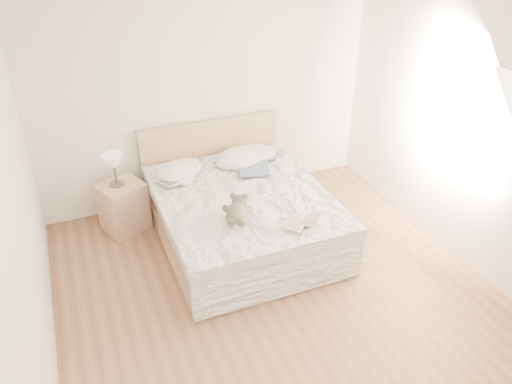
% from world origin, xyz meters
% --- Properties ---
extents(floor, '(4.00, 4.50, 0.00)m').
position_xyz_m(floor, '(0.00, 0.00, 0.00)').
color(floor, brown).
rests_on(floor, ground).
extents(wall_back, '(4.00, 0.02, 2.70)m').
position_xyz_m(wall_back, '(0.00, 2.25, 1.35)').
color(wall_back, white).
rests_on(wall_back, ground).
extents(wall_left, '(0.02, 4.50, 2.70)m').
position_xyz_m(wall_left, '(-2.00, 0.00, 1.35)').
color(wall_left, white).
rests_on(wall_left, ground).
extents(wall_right, '(0.02, 4.50, 2.70)m').
position_xyz_m(wall_right, '(2.00, 0.00, 1.35)').
color(wall_right, white).
rests_on(wall_right, ground).
extents(window, '(0.02, 1.30, 1.10)m').
position_xyz_m(window, '(1.99, 0.30, 1.45)').
color(window, white).
rests_on(window, wall_right).
extents(bed, '(1.72, 2.14, 1.00)m').
position_xyz_m(bed, '(0.00, 1.19, 0.31)').
color(bed, tan).
rests_on(bed, floor).
extents(nightstand, '(0.56, 0.54, 0.56)m').
position_xyz_m(nightstand, '(-1.15, 1.85, 0.28)').
color(nightstand, tan).
rests_on(nightstand, floor).
extents(table_lamp, '(0.26, 0.26, 0.36)m').
position_xyz_m(table_lamp, '(-1.17, 1.87, 0.82)').
color(table_lamp, '#4F4A45').
rests_on(table_lamp, nightstand).
extents(pillow_left, '(0.71, 0.64, 0.18)m').
position_xyz_m(pillow_left, '(-0.50, 1.78, 0.64)').
color(pillow_left, white).
rests_on(pillow_left, bed).
extents(pillow_middle, '(0.78, 0.66, 0.20)m').
position_xyz_m(pillow_middle, '(0.25, 1.83, 0.64)').
color(pillow_middle, white).
rests_on(pillow_middle, bed).
extents(pillow_right, '(0.65, 0.49, 0.18)m').
position_xyz_m(pillow_right, '(0.41, 1.88, 0.64)').
color(pillow_right, silver).
rests_on(pillow_right, bed).
extents(blouse, '(0.66, 0.69, 0.02)m').
position_xyz_m(blouse, '(0.31, 1.59, 0.63)').
color(blouse, '#415671').
rests_on(blouse, bed).
extents(photo_book, '(0.41, 0.38, 0.03)m').
position_xyz_m(photo_book, '(-0.59, 1.57, 0.63)').
color(photo_book, white).
rests_on(photo_book, bed).
extents(childrens_book, '(0.43, 0.41, 0.02)m').
position_xyz_m(childrens_book, '(0.33, 0.35, 0.63)').
color(childrens_book, beige).
rests_on(childrens_book, bed).
extents(teddy_bear, '(0.37, 0.42, 0.19)m').
position_xyz_m(teddy_bear, '(-0.25, 0.62, 0.65)').
color(teddy_bear, brown).
rests_on(teddy_bear, bed).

